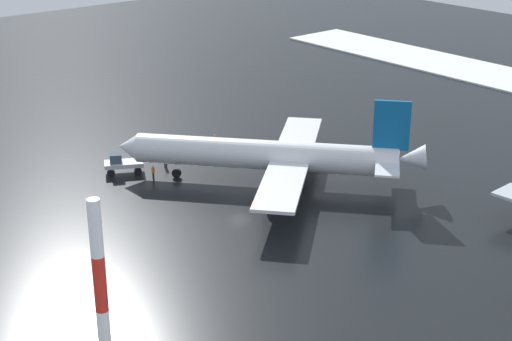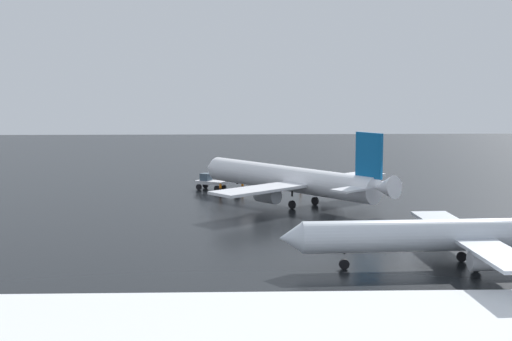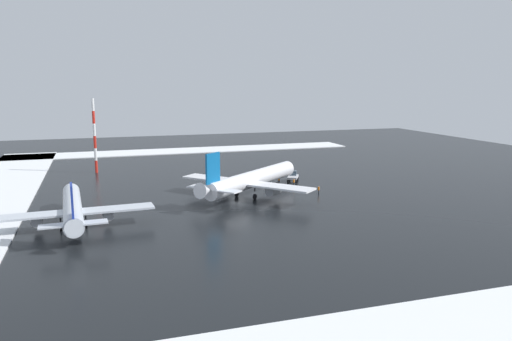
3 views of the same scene
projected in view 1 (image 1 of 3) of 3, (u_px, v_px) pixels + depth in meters
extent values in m
plane|color=black|center=(239.00, 199.00, 87.02)|extent=(240.00, 240.00, 0.00)
cylinder|color=white|center=(265.00, 155.00, 90.06)|extent=(22.32, 25.22, 3.43)
cone|color=white|center=(128.00, 147.00, 92.56)|extent=(4.05, 3.96, 3.26)
cone|color=white|center=(412.00, 158.00, 87.30)|extent=(4.56, 4.64, 3.34)
cube|color=white|center=(281.00, 187.00, 82.13)|extent=(12.85, 11.92, 0.36)
cylinder|color=gray|center=(279.00, 188.00, 84.43)|extent=(3.77, 3.92, 2.02)
cube|color=white|center=(299.00, 135.00, 97.29)|extent=(12.85, 11.92, 0.36)
cylinder|color=gray|center=(293.00, 148.00, 95.89)|extent=(3.77, 3.92, 2.02)
cube|color=#0C5999|center=(392.00, 125.00, 86.28)|extent=(2.91, 3.30, 5.65)
cube|color=white|center=(387.00, 168.00, 85.00)|extent=(5.39, 5.15, 0.24)
cube|color=white|center=(388.00, 149.00, 90.55)|extent=(5.39, 5.15, 0.24)
cylinder|color=black|center=(176.00, 162.00, 92.25)|extent=(0.24, 0.24, 0.71)
cylinder|color=black|center=(177.00, 173.00, 92.79)|extent=(0.99, 1.07, 1.11)
cylinder|color=black|center=(288.00, 176.00, 88.12)|extent=(0.24, 0.24, 0.71)
cylinder|color=black|center=(288.00, 188.00, 88.67)|extent=(0.99, 1.07, 1.11)
cylinder|color=black|center=(293.00, 162.00, 92.19)|extent=(0.24, 0.24, 0.71)
cylinder|color=black|center=(293.00, 173.00, 92.74)|extent=(0.99, 1.07, 1.11)
cube|color=silver|center=(124.00, 164.00, 93.99)|extent=(5.09, 4.15, 0.50)
cube|color=#3F5160|center=(116.00, 158.00, 93.53)|extent=(1.95, 1.99, 1.10)
cylinder|color=black|center=(111.00, 173.00, 93.06)|extent=(0.94, 0.72, 0.90)
cylinder|color=black|center=(110.00, 167.00, 94.87)|extent=(0.94, 0.72, 0.90)
cylinder|color=black|center=(138.00, 171.00, 93.63)|extent=(0.94, 0.72, 0.90)
cylinder|color=black|center=(137.00, 165.00, 95.44)|extent=(0.94, 0.72, 0.90)
cylinder|color=black|center=(166.00, 164.00, 95.93)|extent=(0.16, 0.16, 0.85)
cylinder|color=black|center=(165.00, 164.00, 95.84)|extent=(0.16, 0.16, 0.85)
cylinder|color=orange|center=(165.00, 158.00, 95.61)|extent=(0.36, 0.36, 0.62)
sphere|color=tan|center=(165.00, 155.00, 95.45)|extent=(0.24, 0.24, 0.24)
cylinder|color=black|center=(154.00, 177.00, 92.14)|extent=(0.16, 0.16, 0.85)
cylinder|color=black|center=(153.00, 176.00, 92.31)|extent=(0.16, 0.16, 0.85)
cylinder|color=orange|center=(153.00, 170.00, 91.95)|extent=(0.36, 0.36, 0.62)
sphere|color=tan|center=(153.00, 167.00, 91.79)|extent=(0.24, 0.24, 0.24)
cylinder|color=black|center=(215.00, 144.00, 102.76)|extent=(0.16, 0.16, 0.85)
cylinder|color=black|center=(214.00, 144.00, 102.66)|extent=(0.16, 0.16, 0.85)
cylinder|color=orange|center=(215.00, 138.00, 102.44)|extent=(0.36, 0.36, 0.62)
sphere|color=tan|center=(214.00, 135.00, 102.28)|extent=(0.24, 0.24, 0.24)
cylinder|color=white|center=(104.00, 336.00, 42.24)|extent=(0.70, 0.70, 3.23)
cylinder|color=red|center=(100.00, 284.00, 41.04)|extent=(0.70, 0.70, 3.23)
cylinder|color=white|center=(95.00, 228.00, 39.84)|extent=(0.70, 0.70, 3.23)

